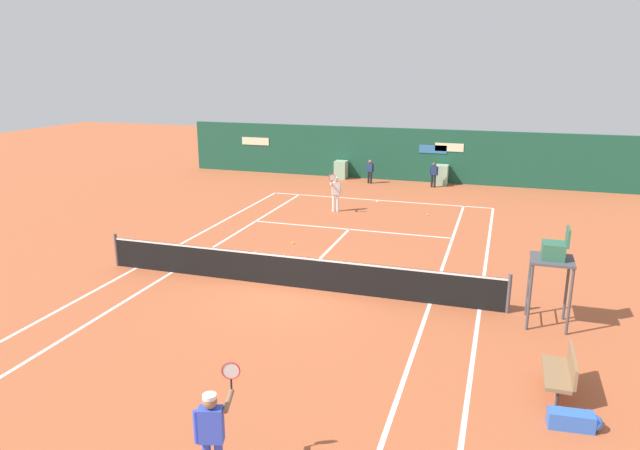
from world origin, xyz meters
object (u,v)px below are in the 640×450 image
object	(u,v)px
equipment_bag	(576,421)
tennis_ball_mid_court	(293,243)
umpire_chair	(553,259)
ball_kid_centre_post	(370,170)
ball_kid_left_post	(434,173)
player_near_side	(212,431)
player_on_baseline	(336,191)
tennis_ball_by_sideline	(427,215)
player_bench	(562,371)

from	to	relation	value
equipment_bag	tennis_ball_mid_court	bearing A→B (deg)	134.58
umpire_chair	ball_kid_centre_post	world-z (taller)	umpire_chair
equipment_bag	ball_kid_left_post	size ratio (longest dim) A/B	0.71
player_near_side	ball_kid_centre_post	world-z (taller)	player_near_side
player_on_baseline	tennis_ball_mid_court	distance (m)	5.14
ball_kid_centre_post	player_on_baseline	bearing A→B (deg)	95.44
tennis_ball_mid_court	tennis_ball_by_sideline	size ratio (longest dim) A/B	1.00
ball_kid_centre_post	umpire_chair	bearing A→B (deg)	122.81
player_near_side	ball_kid_left_post	size ratio (longest dim) A/B	1.39
tennis_ball_by_sideline	player_on_baseline	bearing A→B (deg)	-172.40
player_near_side	tennis_ball_mid_court	xyz separation A→B (m)	(-3.20, 12.03, -0.94)
umpire_chair	player_bench	size ratio (longest dim) A/B	1.89
ball_kid_centre_post	ball_kid_left_post	bearing A→B (deg)	-174.39
player_on_baseline	tennis_ball_mid_court	world-z (taller)	player_on_baseline
player_on_baseline	player_near_side	bearing A→B (deg)	78.40
equipment_bag	umpire_chair	bearing A→B (deg)	93.68
tennis_ball_by_sideline	ball_kid_left_post	bearing A→B (deg)	94.93
ball_kid_centre_post	player_bench	bearing A→B (deg)	118.95
equipment_bag	tennis_ball_by_sideline	size ratio (longest dim) A/B	13.77
tennis_ball_by_sideline	player_near_side	bearing A→B (deg)	-92.88
player_near_side	ball_kid_left_post	bearing A→B (deg)	72.66
umpire_chair	player_near_side	world-z (taller)	umpire_chair
umpire_chair	ball_kid_left_post	size ratio (longest dim) A/B	1.92
player_near_side	tennis_ball_by_sideline	distance (m)	17.67
player_bench	tennis_ball_mid_court	xyz separation A→B (m)	(-8.45, 7.63, -0.47)
equipment_bag	ball_kid_left_post	bearing A→B (deg)	103.97
ball_kid_left_post	player_on_baseline	bearing A→B (deg)	61.16
equipment_bag	tennis_ball_mid_court	xyz separation A→B (m)	(-8.64, 8.77, -0.13)
player_near_side	player_on_baseline	bearing A→B (deg)	83.76
umpire_chair	player_bench	bearing A→B (deg)	-178.30
player_bench	ball_kid_centre_post	distance (m)	20.99
player_bench	player_on_baseline	bearing A→B (deg)	33.29
player_bench	tennis_ball_by_sideline	xyz separation A→B (m)	(-4.37, 13.23, -0.47)
player_near_side	tennis_ball_by_sideline	bearing A→B (deg)	70.66
player_on_baseline	tennis_ball_mid_court	size ratio (longest dim) A/B	26.11
umpire_chair	player_on_baseline	distance (m)	12.54
umpire_chair	tennis_ball_mid_court	xyz separation A→B (m)	(-8.36, 4.35, -1.69)
tennis_ball_mid_court	tennis_ball_by_sideline	xyz separation A→B (m)	(4.08, 5.59, 0.00)
umpire_chair	player_near_side	xyz separation A→B (m)	(-5.16, -7.67, -0.76)
tennis_ball_by_sideline	tennis_ball_mid_court	bearing A→B (deg)	-126.15
player_on_baseline	ball_kid_centre_post	world-z (taller)	player_on_baseline
player_on_baseline	player_near_side	world-z (taller)	player_near_side
equipment_bag	tennis_ball_mid_court	distance (m)	12.31
equipment_bag	ball_kid_centre_post	distance (m)	22.11
umpire_chair	ball_kid_centre_post	size ratio (longest dim) A/B	1.96
player_bench	tennis_ball_by_sideline	distance (m)	13.94
umpire_chair	tennis_ball_by_sideline	size ratio (longest dim) A/B	37.30
player_near_side	umpire_chair	bearing A→B (deg)	39.63
player_bench	equipment_bag	xyz separation A→B (m)	(0.19, -1.13, -0.35)
ball_kid_centre_post	tennis_ball_by_sideline	distance (m)	7.25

